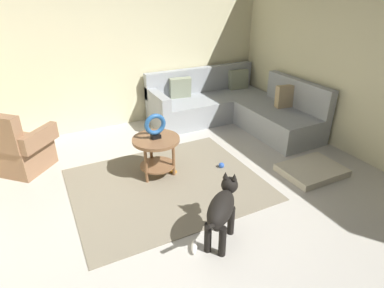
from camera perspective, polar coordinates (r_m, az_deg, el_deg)
name	(u,v)px	position (r m, az deg, el deg)	size (l,w,h in m)	color
ground_plane	(180,224)	(3.57, -2.16, -14.08)	(6.00, 6.00, 0.10)	beige
wall_back	(102,47)	(5.60, -15.74, 16.20)	(6.00, 0.12, 2.70)	beige
area_rug	(167,184)	(4.10, -4.41, -7.12)	(2.30, 1.90, 0.01)	gray
sectional_couch	(233,108)	(5.80, 7.35, 6.43)	(2.20, 2.25, 0.88)	#9EA3A8
armchair	(18,149)	(4.81, -28.54, -0.78)	(0.99, 0.98, 0.88)	#936B4C
side_table	(156,147)	(4.10, -6.35, -0.52)	(0.60, 0.60, 0.54)	brown
torus_sculpture	(155,126)	(3.97, -6.56, 3.26)	(0.28, 0.08, 0.33)	black
dog_bed_mat	(312,170)	(4.58, 20.50, -4.37)	(0.80, 0.60, 0.09)	beige
dog	(222,208)	(3.10, 5.36, -11.25)	(0.66, 0.61, 0.63)	black
dog_toy_ball	(221,165)	(4.43, 5.25, -3.80)	(0.08, 0.08, 0.08)	blue
dog_toy_rope	(170,171)	(4.33, -3.91, -4.77)	(0.05, 0.05, 0.18)	orange
dog_toy_bone	(194,247)	(3.21, 0.38, -17.81)	(0.18, 0.06, 0.06)	silver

